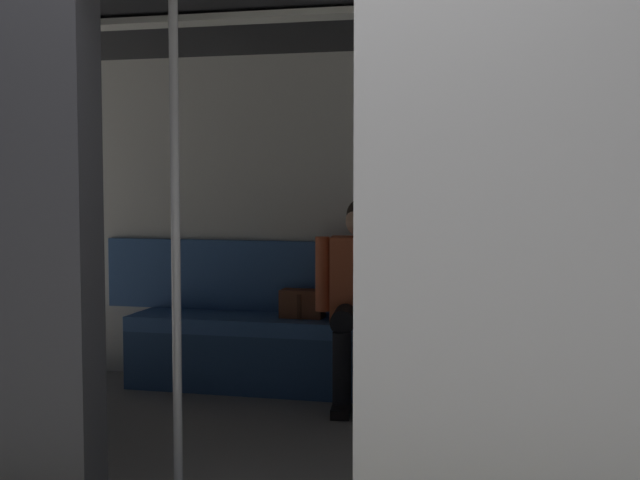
{
  "coord_description": "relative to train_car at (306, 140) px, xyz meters",
  "views": [
    {
      "loc": [
        -0.94,
        2.51,
        1.27
      ],
      "look_at": [
        0.0,
        -1.32,
        1.0
      ],
      "focal_mm": 47.69,
      "sensor_mm": 36.0,
      "label": 1
    }
  ],
  "objects": [
    {
      "name": "train_car",
      "position": [
        0.0,
        0.0,
        0.0
      ],
      "size": [
        6.4,
        2.87,
        2.19
      ],
      "color": "silver",
      "rests_on": "ground_plane"
    },
    {
      "name": "bench_seat",
      "position": [
        -0.05,
        -1.1,
        -1.12
      ],
      "size": [
        2.91,
        0.44,
        0.45
      ],
      "color": "#38609E",
      "rests_on": "ground_plane"
    },
    {
      "name": "person_seated",
      "position": [
        -0.06,
        -1.05,
        -0.79
      ],
      "size": [
        0.55,
        0.71,
        1.18
      ],
      "color": "#CC5933",
      "rests_on": "ground_plane"
    },
    {
      "name": "handbag",
      "position": [
        0.33,
        -1.17,
        -0.93
      ],
      "size": [
        0.26,
        0.15,
        0.17
      ],
      "color": "brown",
      "rests_on": "bench_seat"
    },
    {
      "name": "book",
      "position": [
        -0.38,
        -1.16,
        -1.0
      ],
      "size": [
        0.17,
        0.23,
        0.03
      ],
      "primitive_type": "cube",
      "rotation": [
        0.0,
        0.0,
        0.1
      ],
      "color": "#33723F",
      "rests_on": "bench_seat"
    },
    {
      "name": "grab_pole_door",
      "position": [
        0.33,
        0.72,
        -0.44
      ],
      "size": [
        0.04,
        0.04,
        2.05
      ],
      "primitive_type": "cylinder",
      "color": "silver",
      "rests_on": "ground_plane"
    }
  ]
}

